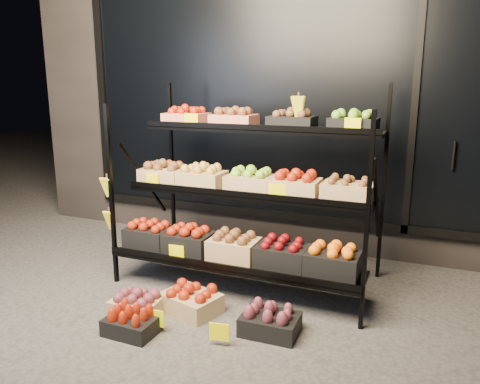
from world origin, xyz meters
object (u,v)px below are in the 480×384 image
at_px(floor_crate_midright, 191,299).
at_px(floor_crate_left, 137,303).
at_px(display_rack, 245,192).
at_px(floor_crate_midleft, 131,322).

bearing_deg(floor_crate_midright, floor_crate_left, -134.99).
bearing_deg(floor_crate_midright, display_rack, 91.74).
bearing_deg(floor_crate_midright, floor_crate_midleft, -100.62).
height_order(display_rack, floor_crate_left, display_rack).
relative_size(floor_crate_left, floor_crate_midleft, 1.07).
relative_size(display_rack, floor_crate_midright, 4.60).
height_order(display_rack, floor_crate_midleft, display_rack).
xyz_separation_m(display_rack, floor_crate_left, (-0.51, -0.84, -0.70)).
distance_m(floor_crate_left, floor_crate_midright, 0.40).
height_order(floor_crate_midleft, floor_crate_midright, floor_crate_midright).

